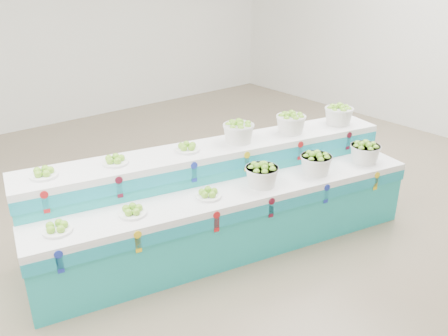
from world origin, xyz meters
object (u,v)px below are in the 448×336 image
Objects in this scene: basket_lower_left at (262,174)px; plate_upper_mid at (115,159)px; display_stand at (224,199)px; basket_upper_right at (339,114)px.

basket_lower_left is 1.31× the size of plate_upper_mid.
plate_upper_mid reaches higher than display_stand.
basket_lower_left is 1.45m from plate_upper_mid.
display_stand is at bearing -26.24° from plate_upper_mid.
display_stand is 12.14× the size of basket_upper_right.
basket_lower_left is at bearing -33.23° from plate_upper_mid.
display_stand is 1.21m from plate_upper_mid.
display_stand is at bearing 175.98° from basket_upper_right.
basket_upper_right reaches higher than plate_upper_mid.
basket_lower_left is at bearing -40.02° from display_stand.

